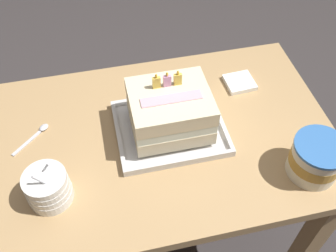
{
  "coord_description": "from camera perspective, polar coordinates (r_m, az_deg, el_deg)",
  "views": [
    {
      "loc": [
        -0.15,
        -0.7,
        1.59
      ],
      "look_at": [
        0.01,
        0.01,
        0.72
      ],
      "focal_mm": 41.08,
      "sensor_mm": 36.0,
      "label": 1
    }
  ],
  "objects": [
    {
      "name": "birthday_cake",
      "position": [
        1.09,
        0.3,
        2.3
      ],
      "size": [
        0.22,
        0.19,
        0.18
      ],
      "color": "beige",
      "rests_on": "foil_tray"
    },
    {
      "name": "serving_spoon_near_tray",
      "position": [
        1.21,
        -18.62,
        -0.85
      ],
      "size": [
        0.11,
        0.11,
        0.01
      ],
      "color": "silver",
      "rests_on": "dining_table"
    },
    {
      "name": "ice_cream_tub",
      "position": [
        1.1,
        21.12,
        -4.5
      ],
      "size": [
        0.14,
        0.14,
        0.11
      ],
      "color": "silver",
      "rests_on": "dining_table"
    },
    {
      "name": "ground_plane",
      "position": [
        1.74,
        -0.2,
        -15.68
      ],
      "size": [
        8.0,
        8.0,
        0.0
      ],
      "primitive_type": "plane",
      "color": "#383333"
    },
    {
      "name": "bowl_stack",
      "position": [
        1.03,
        -17.39,
        -8.7
      ],
      "size": [
        0.12,
        0.12,
        0.13
      ],
      "color": "white",
      "rests_on": "dining_table"
    },
    {
      "name": "foil_tray",
      "position": [
        1.15,
        0.29,
        -0.4
      ],
      "size": [
        0.32,
        0.27,
        0.02
      ],
      "color": "silver",
      "rests_on": "dining_table"
    },
    {
      "name": "napkin_pile",
      "position": [
        1.31,
        10.57,
        6.38
      ],
      "size": [
        0.1,
        0.09,
        0.02
      ],
      "color": "white",
      "rests_on": "dining_table"
    },
    {
      "name": "dining_table",
      "position": [
        1.24,
        -0.27,
        -4.63
      ],
      "size": [
        1.01,
        0.67,
        0.69
      ],
      "color": "tan",
      "rests_on": "ground_plane"
    }
  ]
}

